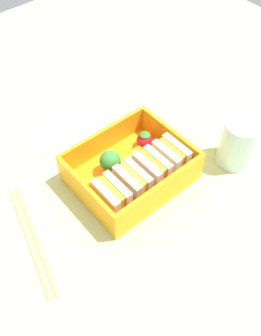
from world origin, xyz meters
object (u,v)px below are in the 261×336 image
carrot_stick_far_left (131,155)px  folded_napkin (64,132)px  sandwich_center_left (152,169)px  sandwich_center_right (112,197)px  carrot_stick_left (90,182)px  sandwich_left (171,157)px  drinking_glass (239,142)px  sandwich_center (133,183)px  broccoli_floret (110,161)px  strawberry_far_left (145,140)px  chopstick_pair (31,237)px

carrot_stick_far_left → folded_napkin: 13.80cm
sandwich_center_left → folded_napkin: size_ratio=0.44×
sandwich_center_right → carrot_stick_left: bearing=-86.7°
carrot_stick_left → sandwich_left: bearing=156.5°
sandwich_center_right → drinking_glass: 22.20cm
drinking_glass → sandwich_left: bearing=-27.4°
sandwich_center → carrot_stick_far_left: size_ratio=1.10×
sandwich_center_left → broccoli_floret: bearing=-52.4°
sandwich_center → broccoli_floret: 5.20cm
carrot_stick_left → folded_napkin: bearing=-106.4°
drinking_glass → folded_napkin: (18.08, -23.34, -3.92)cm
sandwich_center_right → carrot_stick_left: sandwich_center_right is taller
sandwich_center_right → broccoli_floret: sandwich_center_right is taller
folded_napkin → carrot_stick_far_left: bearing=109.3°
strawberry_far_left → carrot_stick_far_left: 3.54cm
sandwich_center_right → broccoli_floret: 6.43cm
sandwich_center → folded_napkin: bearing=-88.8°
sandwich_left → chopstick_pair: sandwich_left is taller
sandwich_center_right → broccoli_floret: size_ratio=1.30×
strawberry_far_left → carrot_stick_left: size_ratio=0.69×
broccoli_floret → carrot_stick_far_left: bearing=-179.0°
broccoli_floret → drinking_glass: drinking_glass is taller
sandwich_center_right → broccoli_floret: (-3.78, -5.20, 0.28)cm
strawberry_far_left → carrot_stick_far_left: (3.39, 0.52, -0.85)cm
carrot_stick_far_left → strawberry_far_left: bearing=-171.3°
sandwich_center_right → chopstick_pair: (11.76, -3.65, -3.11)cm
sandwich_center_left → carrot_stick_far_left: sandwich_center_left is taller
sandwich_center → chopstick_pair: bearing=-13.1°
strawberry_far_left → carrot_stick_left: bearing=2.8°
sandwich_center_left → chopstick_pair: (19.53, -3.65, -3.11)cm
carrot_stick_far_left → sandwich_left: bearing=124.5°
sandwich_center_left → sandwich_center_right: size_ratio=1.00×
broccoli_floret → drinking_glass: bearing=149.9°
sandwich_center_right → strawberry_far_left: (-11.44, -5.79, -0.76)cm
sandwich_left → folded_napkin: bearing=-65.9°
strawberry_far_left → chopstick_pair: size_ratio=0.18×
strawberry_far_left → sandwich_center_right: bearing=26.9°
sandwich_center_right → chopstick_pair: sandwich_center_right is taller
sandwich_left → broccoli_floret: 9.45cm
sandwich_center_left → strawberry_far_left: size_ratio=1.66×
drinking_glass → strawberry_far_left: bearing=-47.1°
sandwich_left → carrot_stick_far_left: 6.60cm
carrot_stick_far_left → folded_napkin: bearing=-70.7°
carrot_stick_far_left → chopstick_pair: size_ratio=0.27×
sandwich_center_right → chopstick_pair: size_ratio=0.29×
broccoli_floret → sandwich_center: bearing=91.2°
broccoli_floret → folded_napkin: (0.27, -13.01, -3.54)cm
carrot_stick_left → chopstick_pair: carrot_stick_left is taller
sandwich_center → drinking_glass: drinking_glass is taller
sandwich_center_left → drinking_glass: size_ratio=0.67×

